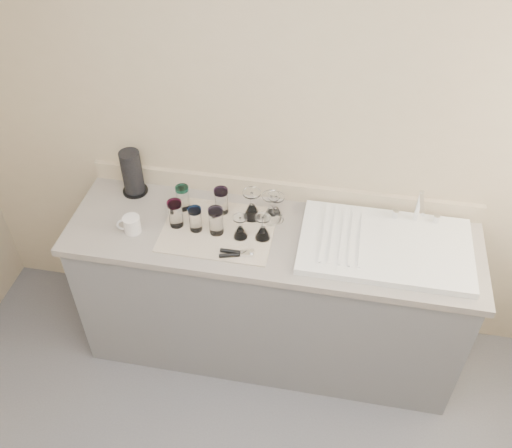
% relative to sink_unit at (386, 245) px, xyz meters
% --- Properties ---
extents(room_envelope, '(3.54, 3.50, 2.52)m').
position_rel_sink_unit_xyz_m(room_envelope, '(-0.55, -1.20, 0.64)').
color(room_envelope, '#56565B').
rests_on(room_envelope, ground).
extents(counter_unit, '(2.06, 0.62, 0.90)m').
position_rel_sink_unit_xyz_m(counter_unit, '(-0.55, -0.00, -0.47)').
color(counter_unit, slate).
rests_on(counter_unit, ground).
extents(sink_unit, '(0.82, 0.50, 0.22)m').
position_rel_sink_unit_xyz_m(sink_unit, '(0.00, 0.00, 0.00)').
color(sink_unit, white).
rests_on(sink_unit, counter_unit).
extents(dish_towel, '(0.55, 0.42, 0.01)m').
position_rel_sink_unit_xyz_m(dish_towel, '(-0.82, -0.02, -0.02)').
color(dish_towel, beige).
rests_on(dish_towel, counter_unit).
extents(tumbler_teal, '(0.07, 0.07, 0.14)m').
position_rel_sink_unit_xyz_m(tumbler_teal, '(-1.03, 0.10, 0.06)').
color(tumbler_teal, white).
rests_on(tumbler_teal, dish_towel).
extents(tumbler_purple, '(0.07, 0.07, 0.14)m').
position_rel_sink_unit_xyz_m(tumbler_purple, '(-0.83, 0.11, 0.06)').
color(tumbler_purple, white).
rests_on(tumbler_purple, dish_towel).
extents(tumbler_magenta, '(0.07, 0.07, 0.15)m').
position_rel_sink_unit_xyz_m(tumbler_magenta, '(-1.03, -0.03, 0.06)').
color(tumbler_magenta, white).
rests_on(tumbler_magenta, dish_towel).
extents(tumbler_blue, '(0.07, 0.07, 0.13)m').
position_rel_sink_unit_xyz_m(tumbler_blue, '(-0.93, -0.04, 0.06)').
color(tumbler_blue, white).
rests_on(tumbler_blue, dish_towel).
extents(tumbler_lavender, '(0.07, 0.07, 0.15)m').
position_rel_sink_unit_xyz_m(tumbler_lavender, '(-0.82, -0.05, 0.06)').
color(tumbler_lavender, white).
rests_on(tumbler_lavender, dish_towel).
extents(goblet_back_left, '(0.09, 0.09, 0.16)m').
position_rel_sink_unit_xyz_m(goblet_back_left, '(-0.67, 0.10, 0.04)').
color(goblet_back_left, white).
rests_on(goblet_back_left, dish_towel).
extents(goblet_back_right, '(0.09, 0.09, 0.16)m').
position_rel_sink_unit_xyz_m(goblet_back_right, '(-0.58, 0.09, 0.04)').
color(goblet_back_right, white).
rests_on(goblet_back_right, dish_towel).
extents(goblet_front_left, '(0.07, 0.07, 0.13)m').
position_rel_sink_unit_xyz_m(goblet_front_left, '(-0.70, -0.06, 0.03)').
color(goblet_front_left, white).
rests_on(goblet_front_left, dish_towel).
extents(goblet_front_right, '(0.08, 0.08, 0.13)m').
position_rel_sink_unit_xyz_m(goblet_front_right, '(-0.59, -0.04, 0.03)').
color(goblet_front_right, white).
rests_on(goblet_front_right, dish_towel).
extents(goblet_extra, '(0.08, 0.08, 0.15)m').
position_rel_sink_unit_xyz_m(goblet_extra, '(-0.55, 0.10, 0.04)').
color(goblet_extra, white).
rests_on(goblet_extra, dish_towel).
extents(can_opener, '(0.16, 0.07, 0.02)m').
position_rel_sink_unit_xyz_m(can_opener, '(-0.69, -0.19, -0.00)').
color(can_opener, silver).
rests_on(can_opener, dish_towel).
extents(white_mug, '(0.13, 0.10, 0.09)m').
position_rel_sink_unit_xyz_m(white_mug, '(-1.24, -0.11, 0.02)').
color(white_mug, silver).
rests_on(white_mug, counter_unit).
extents(paper_towel_roll, '(0.13, 0.13, 0.25)m').
position_rel_sink_unit_xyz_m(paper_towel_roll, '(-1.33, 0.19, 0.10)').
color(paper_towel_roll, black).
rests_on(paper_towel_roll, counter_unit).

